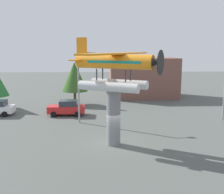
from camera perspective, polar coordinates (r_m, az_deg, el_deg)
ground_plane at (r=21.94m, az=0.32°, el=-10.00°), size 140.00×140.00×0.00m
display_pedestal at (r=21.28m, az=0.32°, el=-4.37°), size 1.10×1.10×4.45m
floatplane_monument at (r=20.60m, az=0.67°, el=6.15°), size 7.11×9.72×4.00m
car_mid_red at (r=31.47m, az=-9.50°, el=-2.27°), size 4.20×2.02×1.76m
streetlight_primary at (r=27.54m, az=-6.67°, el=3.22°), size 1.84×0.28×7.30m
storefront_building at (r=43.33m, az=6.57°, el=4.14°), size 10.45×6.58×6.19m
tree_east at (r=36.93m, az=-7.94°, el=4.26°), size 3.54×3.54×5.83m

